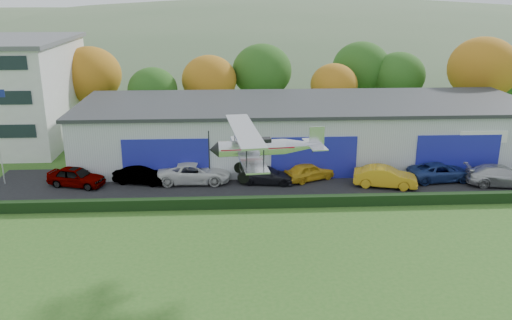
{
  "coord_description": "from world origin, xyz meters",
  "views": [
    {
      "loc": [
        -1.93,
        -19.46,
        15.05
      ],
      "look_at": [
        -0.28,
        11.76,
        5.01
      ],
      "focal_mm": 37.6,
      "sensor_mm": 36.0,
      "label": 1
    }
  ],
  "objects_px": {
    "car_5": "(385,177)",
    "biplane": "(262,146)",
    "car_2": "(194,173)",
    "hangar": "(304,130)",
    "car_1": "(141,175)",
    "car_3": "(266,175)",
    "car_4": "(309,171)",
    "car_7": "(502,176)",
    "car_0": "(76,177)",
    "car_6": "(440,172)"
  },
  "relations": [
    {
      "from": "biplane",
      "to": "car_4",
      "type": "bearing_deg",
      "value": 62.85
    },
    {
      "from": "car_2",
      "to": "biplane",
      "type": "xyz_separation_m",
      "value": [
        4.67,
        -11.98,
        5.68
      ]
    },
    {
      "from": "car_0",
      "to": "car_5",
      "type": "xyz_separation_m",
      "value": [
        24.43,
        -1.45,
        0.03
      ]
    },
    {
      "from": "biplane",
      "to": "car_1",
      "type": "bearing_deg",
      "value": 121.01
    },
    {
      "from": "car_3",
      "to": "car_0",
      "type": "bearing_deg",
      "value": 97.1
    },
    {
      "from": "car_1",
      "to": "biplane",
      "type": "distance_m",
      "value": 16.01
    },
    {
      "from": "car_2",
      "to": "hangar",
      "type": "bearing_deg",
      "value": -55.53
    },
    {
      "from": "hangar",
      "to": "biplane",
      "type": "distance_m",
      "value": 19.45
    },
    {
      "from": "car_2",
      "to": "car_7",
      "type": "distance_m",
      "value": 24.51
    },
    {
      "from": "car_2",
      "to": "car_4",
      "type": "distance_m",
      "value": 9.34
    },
    {
      "from": "car_6",
      "to": "car_0",
      "type": "bearing_deg",
      "value": 83.42
    },
    {
      "from": "car_1",
      "to": "car_6",
      "type": "bearing_deg",
      "value": -77.05
    },
    {
      "from": "car_7",
      "to": "biplane",
      "type": "bearing_deg",
      "value": 125.63
    },
    {
      "from": "hangar",
      "to": "car_1",
      "type": "relative_size",
      "value": 9.46
    },
    {
      "from": "car_1",
      "to": "car_3",
      "type": "relative_size",
      "value": 0.93
    },
    {
      "from": "car_0",
      "to": "car_3",
      "type": "distance_m",
      "value": 15.09
    },
    {
      "from": "car_2",
      "to": "biplane",
      "type": "distance_m",
      "value": 14.06
    },
    {
      "from": "hangar",
      "to": "car_0",
      "type": "distance_m",
      "value": 20.31
    },
    {
      "from": "car_3",
      "to": "biplane",
      "type": "bearing_deg",
      "value": -177.82
    },
    {
      "from": "car_6",
      "to": "biplane",
      "type": "bearing_deg",
      "value": 120.44
    },
    {
      "from": "hangar",
      "to": "car_2",
      "type": "height_order",
      "value": "hangar"
    },
    {
      "from": "car_4",
      "to": "biplane",
      "type": "height_order",
      "value": "biplane"
    },
    {
      "from": "car_1",
      "to": "car_3",
      "type": "bearing_deg",
      "value": -78.27
    },
    {
      "from": "car_0",
      "to": "car_4",
      "type": "distance_m",
      "value": 18.67
    },
    {
      "from": "car_2",
      "to": "biplane",
      "type": "bearing_deg",
      "value": -157.48
    },
    {
      "from": "car_1",
      "to": "car_5",
      "type": "height_order",
      "value": "car_5"
    },
    {
      "from": "car_1",
      "to": "biplane",
      "type": "bearing_deg",
      "value": -128.76
    },
    {
      "from": "car_0",
      "to": "car_7",
      "type": "distance_m",
      "value": 33.79
    },
    {
      "from": "car_4",
      "to": "car_5",
      "type": "height_order",
      "value": "car_5"
    },
    {
      "from": "hangar",
      "to": "car_2",
      "type": "relative_size",
      "value": 6.97
    },
    {
      "from": "car_0",
      "to": "biplane",
      "type": "distance_m",
      "value": 19.07
    },
    {
      "from": "car_1",
      "to": "car_5",
      "type": "distance_m",
      "value": 19.49
    },
    {
      "from": "hangar",
      "to": "car_2",
      "type": "xyz_separation_m",
      "value": [
        -9.74,
        -6.39,
        -1.8
      ]
    },
    {
      "from": "car_0",
      "to": "car_7",
      "type": "relative_size",
      "value": 0.82
    },
    {
      "from": "car_5",
      "to": "biplane",
      "type": "bearing_deg",
      "value": 148.82
    },
    {
      "from": "car_0",
      "to": "car_7",
      "type": "xyz_separation_m",
      "value": [
        33.75,
        -1.64,
        0.03
      ]
    },
    {
      "from": "car_0",
      "to": "car_7",
      "type": "bearing_deg",
      "value": -75.61
    },
    {
      "from": "car_2",
      "to": "car_5",
      "type": "distance_m",
      "value": 15.21
    },
    {
      "from": "hangar",
      "to": "car_7",
      "type": "height_order",
      "value": "hangar"
    },
    {
      "from": "biplane",
      "to": "car_6",
      "type": "bearing_deg",
      "value": 30.56
    },
    {
      "from": "car_5",
      "to": "biplane",
      "type": "distance_m",
      "value": 15.64
    },
    {
      "from": "car_6",
      "to": "car_7",
      "type": "xyz_separation_m",
      "value": [
        4.41,
        -1.39,
        0.09
      ]
    },
    {
      "from": "hangar",
      "to": "car_7",
      "type": "xyz_separation_m",
      "value": [
        14.69,
        -8.39,
        -1.8
      ]
    },
    {
      "from": "car_0",
      "to": "car_1",
      "type": "xyz_separation_m",
      "value": [
        5.01,
        0.31,
        -0.07
      ]
    },
    {
      "from": "car_1",
      "to": "biplane",
      "type": "xyz_separation_m",
      "value": [
        8.98,
        -11.93,
        5.78
      ]
    },
    {
      "from": "hangar",
      "to": "car_2",
      "type": "distance_m",
      "value": 11.79
    },
    {
      "from": "car_2",
      "to": "car_4",
      "type": "bearing_deg",
      "value": -88.4
    },
    {
      "from": "car_5",
      "to": "car_2",
      "type": "bearing_deg",
      "value": 97.72
    },
    {
      "from": "hangar",
      "to": "car_0",
      "type": "bearing_deg",
      "value": -160.51
    },
    {
      "from": "car_4",
      "to": "car_5",
      "type": "xyz_separation_m",
      "value": [
        5.77,
        -1.87,
        0.09
      ]
    }
  ]
}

